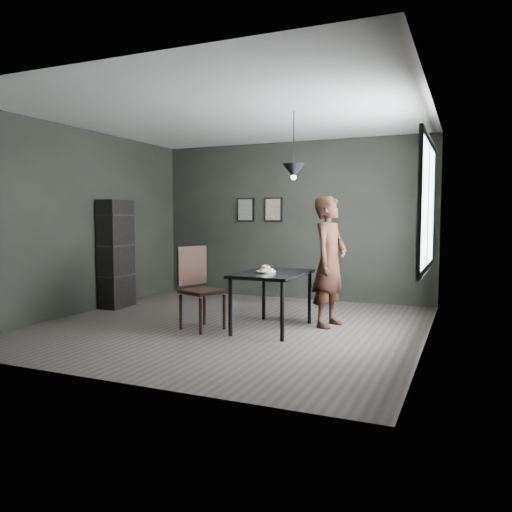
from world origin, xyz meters
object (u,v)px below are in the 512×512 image
at_px(white_plate, 266,272).
at_px(woman, 330,262).
at_px(shelf_unit, 116,254).
at_px(cafe_table, 272,278).
at_px(wood_chair, 198,282).
at_px(pendant_lamp, 294,171).

distance_m(white_plate, woman, 0.89).
bearing_deg(woman, shelf_unit, 100.56).
bearing_deg(cafe_table, white_plate, -144.45).
distance_m(white_plate, wood_chair, 0.91).
height_order(woman, pendant_lamp, pendant_lamp).
height_order(wood_chair, shelf_unit, shelf_unit).
relative_size(wood_chair, shelf_unit, 0.62).
height_order(woman, wood_chair, woman).
distance_m(white_plate, pendant_lamp, 1.34).
bearing_deg(wood_chair, white_plate, 38.50).
bearing_deg(wood_chair, shelf_unit, 177.82).
bearing_deg(white_plate, woman, 37.48).
xyz_separation_m(cafe_table, white_plate, (-0.07, -0.05, 0.08)).
bearing_deg(wood_chair, woman, 48.26).
bearing_deg(white_plate, shelf_unit, 168.74).
bearing_deg(wood_chair, pendant_lamp, 40.56).
bearing_deg(pendant_lamp, woman, 45.47).
height_order(cafe_table, shelf_unit, shelf_unit).
bearing_deg(pendant_lamp, white_plate, -154.89).
xyz_separation_m(cafe_table, woman, (0.63, 0.49, 0.20)).
xyz_separation_m(wood_chair, pendant_lamp, (1.17, 0.42, 1.44)).
distance_m(cafe_table, pendant_lamp, 1.41).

